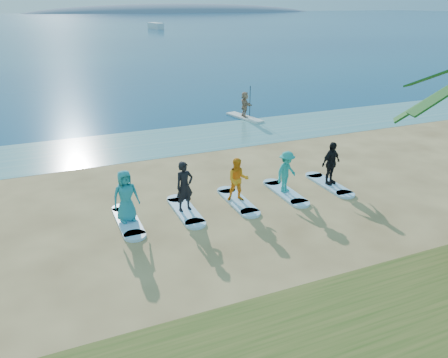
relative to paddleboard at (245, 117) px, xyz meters
name	(u,v)px	position (x,y,z in m)	size (l,w,h in m)	color
ground	(210,241)	(-7.54, -13.29, -0.06)	(600.00, 600.00, 0.00)	tan
shallow_water	(135,145)	(-7.54, -2.79, -0.05)	(600.00, 600.00, 0.00)	teal
ocean	(40,23)	(-7.54, 146.71, -0.05)	(600.00, 600.00, 0.00)	navy
island_ridge	(180,12)	(87.46, 286.71, -0.06)	(220.00, 56.00, 18.00)	slate
paddleboard	(245,117)	(0.00, 0.00, 0.00)	(0.70, 3.00, 0.12)	silver
paddleboarder	(245,104)	(0.00, 0.00, 0.83)	(1.43, 0.46, 1.55)	tan
boat_offshore_b	(156,29)	(20.09, 97.38, -0.06)	(1.73, 6.79, 1.58)	silver
surfboard_0	(128,221)	(-9.60, -11.09, -0.01)	(0.70, 2.20, 0.09)	#A4D7FF
student_0	(126,196)	(-9.60, -11.09, 0.91)	(0.86, 0.56, 1.75)	teal
surfboard_1	(185,211)	(-7.60, -11.09, -0.01)	(0.70, 2.20, 0.09)	#A4D7FF
student_1	(185,186)	(-7.60, -11.09, 0.91)	(0.64, 0.42, 1.76)	black
surfboard_2	(238,201)	(-5.60, -11.09, -0.01)	(0.70, 2.20, 0.09)	#A4D7FF
student_2	(238,180)	(-5.60, -11.09, 0.83)	(0.78, 0.61, 1.60)	orange
surfboard_3	(285,192)	(-3.59, -11.09, -0.01)	(0.70, 2.20, 0.09)	#A4D7FF
student_3	(286,172)	(-3.59, -11.09, 0.83)	(1.03, 0.59, 1.60)	teal
surfboard_4	(329,184)	(-1.59, -11.09, -0.01)	(0.70, 2.20, 0.09)	#A4D7FF
student_4	(331,163)	(-1.59, -11.09, 0.89)	(1.00, 0.42, 1.71)	black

